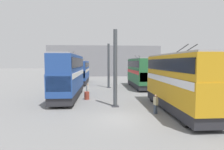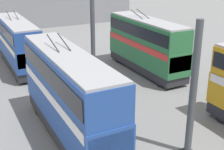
# 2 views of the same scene
# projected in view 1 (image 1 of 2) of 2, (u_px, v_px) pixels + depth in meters

# --- Properties ---
(ground_plane) EXTENTS (240.00, 240.00, 0.00)m
(ground_plane) POSITION_uv_depth(u_px,v_px,m) (120.00, 119.00, 13.80)
(ground_plane) COLOR slate
(depot_back_wall) EXTENTS (0.50, 36.00, 9.73)m
(depot_back_wall) POSITION_uv_depth(u_px,v_px,m) (105.00, 61.00, 55.16)
(depot_back_wall) COLOR gray
(depot_back_wall) RESTS_ON ground_plane
(support_column_near) EXTENTS (0.71, 0.71, 7.70)m
(support_column_near) POSITION_uv_depth(u_px,v_px,m) (115.00, 70.00, 17.43)
(support_column_near) COLOR #42474C
(support_column_near) RESTS_ON ground_plane
(support_column_far) EXTENTS (0.71, 0.71, 7.70)m
(support_column_far) POSITION_uv_depth(u_px,v_px,m) (109.00, 67.00, 30.63)
(support_column_far) COLOR #42474C
(support_column_far) RESTS_ON ground_plane
(bus_left_near) EXTENTS (10.57, 2.54, 5.85)m
(bus_left_near) POSITION_uv_depth(u_px,v_px,m) (177.00, 79.00, 15.68)
(bus_left_near) COLOR black
(bus_left_near) RESTS_ON ground_plane
(bus_left_far) EXTENTS (10.54, 2.54, 5.80)m
(bus_left_far) POSITION_uv_depth(u_px,v_px,m) (139.00, 71.00, 30.62)
(bus_left_far) COLOR black
(bus_left_far) RESTS_ON ground_plane
(bus_right_mid) EXTENTS (11.29, 2.54, 6.07)m
(bus_right_mid) POSITION_uv_depth(u_px,v_px,m) (69.00, 73.00, 21.73)
(bus_right_mid) COLOR black
(bus_right_mid) RESTS_ON ground_plane
(bus_right_far) EXTENTS (10.85, 2.54, 5.45)m
(bus_right_far) POSITION_uv_depth(u_px,v_px,m) (82.00, 70.00, 36.81)
(bus_right_far) COLOR black
(bus_right_far) RESTS_ON ground_plane
(person_by_right_row) EXTENTS (0.47, 0.34, 1.77)m
(person_by_right_row) POSITION_uv_depth(u_px,v_px,m) (88.00, 90.00, 22.21)
(person_by_right_row) COLOR #2D2D33
(person_by_right_row) RESTS_ON ground_plane
(person_by_left_row) EXTENTS (0.46, 0.33, 1.67)m
(person_by_left_row) POSITION_uv_depth(u_px,v_px,m) (156.00, 104.00, 15.18)
(person_by_left_row) COLOR #384251
(person_by_left_row) RESTS_ON ground_plane
(oil_drum) EXTENTS (0.63, 0.63, 0.93)m
(oil_drum) POSITION_uv_depth(u_px,v_px,m) (87.00, 96.00, 21.02)
(oil_drum) COLOR #933828
(oil_drum) RESTS_ON ground_plane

